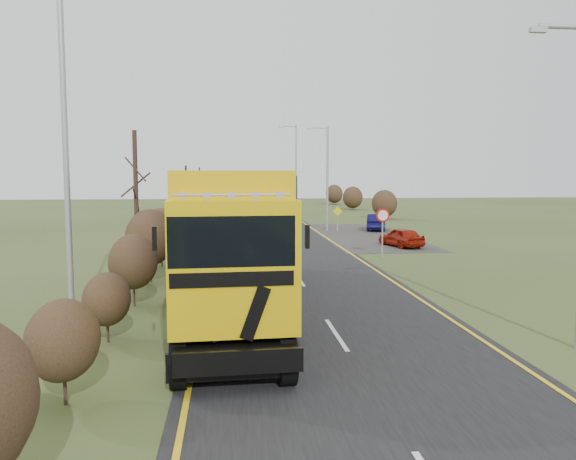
{
  "coord_description": "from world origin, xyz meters",
  "views": [
    {
      "loc": [
        -2.84,
        -18.62,
        4.36
      ],
      "look_at": [
        -0.54,
        3.38,
        2.13
      ],
      "focal_mm": 35.0,
      "sensor_mm": 36.0,
      "label": 1
    }
  ],
  "objects_px": {
    "car_red_hatchback": "(401,237)",
    "speed_sign": "(383,223)",
    "lorry": "(231,230)",
    "car_blue_sedan": "(376,222)"
  },
  "relations": [
    {
      "from": "lorry",
      "to": "car_blue_sedan",
      "type": "bearing_deg",
      "value": 62.15
    },
    {
      "from": "car_blue_sedan",
      "to": "speed_sign",
      "type": "bearing_deg",
      "value": 92.69
    },
    {
      "from": "car_red_hatchback",
      "to": "speed_sign",
      "type": "height_order",
      "value": "speed_sign"
    },
    {
      "from": "car_blue_sedan",
      "to": "lorry",
      "type": "bearing_deg",
      "value": 81.05
    },
    {
      "from": "lorry",
      "to": "car_red_hatchback",
      "type": "bearing_deg",
      "value": 51.42
    },
    {
      "from": "lorry",
      "to": "speed_sign",
      "type": "bearing_deg",
      "value": 49.13
    },
    {
      "from": "lorry",
      "to": "car_blue_sedan",
      "type": "distance_m",
      "value": 26.36
    },
    {
      "from": "car_red_hatchback",
      "to": "car_blue_sedan",
      "type": "xyz_separation_m",
      "value": [
        1.11,
        9.83,
        0.05
      ]
    },
    {
      "from": "lorry",
      "to": "speed_sign",
      "type": "relative_size",
      "value": 6.25
    },
    {
      "from": "car_red_hatchback",
      "to": "speed_sign",
      "type": "relative_size",
      "value": 1.32
    }
  ]
}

